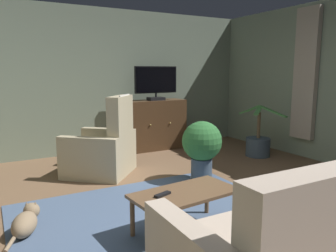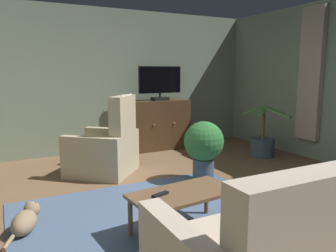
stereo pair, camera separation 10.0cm
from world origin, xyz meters
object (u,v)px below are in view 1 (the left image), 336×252
potted_plant_on_hearth_side (202,145)px  potted_plant_tall_palm_by_window (258,144)px  tv_cabinet (155,126)px  television (156,82)px  coffee_table (185,197)px  armchair_facing_sofa (103,151)px  cat (26,222)px  tv_remote (163,194)px

potted_plant_on_hearth_side → potted_plant_tall_palm_by_window: size_ratio=0.87×
tv_cabinet → potted_plant_on_hearth_side: 2.06m
television → coffee_table: television is taller
armchair_facing_sofa → coffee_table: bearing=-87.1°
potted_plant_tall_palm_by_window → television: bearing=135.7°
potted_plant_on_hearth_side → cat: potted_plant_on_hearth_side is taller
tv_cabinet → tv_remote: (-1.52, -3.20, -0.04)m
tv_cabinet → armchair_facing_sofa: size_ratio=0.96×
television → armchair_facing_sofa: 1.97m
armchair_facing_sofa → cat: (-1.21, -1.43, -0.24)m
television → cat: size_ratio=1.31×
tv_cabinet → potted_plant_on_hearth_side: bearing=-98.2°
potted_plant_on_hearth_side → cat: (-2.32, -0.47, -0.40)m
tv_cabinet → potted_plant_tall_palm_by_window: 1.97m
tv_cabinet → cat: size_ratio=1.79×
armchair_facing_sofa → potted_plant_tall_palm_by_window: 2.79m
potted_plant_tall_palm_by_window → tv_cabinet: bearing=134.6°
television → potted_plant_on_hearth_side: 2.16m
armchair_facing_sofa → tv_cabinet: bearing=37.7°
television → potted_plant_tall_palm_by_window: television is taller
potted_plant_tall_palm_by_window → cat: (-3.98, -1.11, -0.10)m
coffee_table → armchair_facing_sofa: bearing=92.9°
armchair_facing_sofa → cat: size_ratio=1.86×
tv_cabinet → cat: tv_cabinet is taller
television → armchair_facing_sofa: television is taller
television → tv_remote: 3.60m
tv_cabinet → potted_plant_on_hearth_side: tv_cabinet is taller
coffee_table → potted_plant_tall_palm_by_window: bearing=34.3°
armchair_facing_sofa → cat: armchair_facing_sofa is taller
potted_plant_tall_palm_by_window → tv_remote: bearing=-148.0°
potted_plant_tall_palm_by_window → coffee_table: bearing=-145.7°
tv_cabinet → tv_remote: size_ratio=6.91×
potted_plant_on_hearth_side → television: bearing=81.6°
television → coffee_table: (-1.29, -3.16, -0.95)m
coffee_table → potted_plant_tall_palm_by_window: (2.66, 1.82, -0.15)m
armchair_facing_sofa → potted_plant_on_hearth_side: size_ratio=1.46×
tv_remote → potted_plant_tall_palm_by_window: (2.89, 1.81, -0.21)m
tv_remote → potted_plant_on_hearth_side: 1.69m
television → coffee_table: bearing=-112.1°
coffee_table → cat: size_ratio=1.58×
coffee_table → potted_plant_tall_palm_by_window: 3.23m
potted_plant_on_hearth_side → cat: bearing=-168.6°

